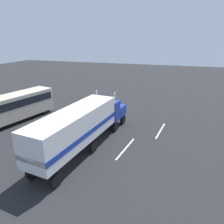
{
  "coord_description": "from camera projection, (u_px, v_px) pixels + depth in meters",
  "views": [
    {
      "loc": [
        -22.23,
        -7.63,
        9.94
      ],
      "look_at": [
        -0.18,
        -0.49,
        1.6
      ],
      "focal_mm": 33.4,
      "sensor_mm": 36.0,
      "label": 1
    }
  ],
  "objects": [
    {
      "name": "person_bystander",
      "position": [
        70.0,
        129.0,
        21.81
      ],
      "size": [
        0.36,
        0.47,
        1.63
      ],
      "color": "black",
      "rests_on": "ground_plane"
    },
    {
      "name": "lane_stripe_near",
      "position": [
        126.0,
        148.0,
        19.72
      ],
      "size": [
        4.38,
        0.78,
        0.01
      ],
      "primitive_type": "cube",
      "rotation": [
        0.0,
        0.0,
        -0.14
      ],
      "color": "silver",
      "rests_on": "ground_plane"
    },
    {
      "name": "lane_stripe_mid",
      "position": [
        160.0,
        131.0,
        23.49
      ],
      "size": [
        4.39,
        0.7,
        0.01
      ],
      "primitive_type": "cube",
      "rotation": [
        0.0,
        0.0,
        -0.12
      ],
      "color": "silver",
      "rests_on": "ground_plane"
    },
    {
      "name": "parked_bus",
      "position": [
        12.0,
        106.0,
        25.14
      ],
      "size": [
        11.29,
        5.02,
        3.4
      ],
      "color": "#BFB29E",
      "rests_on": "ground_plane"
    },
    {
      "name": "semi_truck",
      "position": [
        83.0,
        124.0,
        18.88
      ],
      "size": [
        14.36,
        4.25,
        4.5
      ],
      "color": "#193399",
      "rests_on": "ground_plane"
    },
    {
      "name": "ground_plane",
      "position": [
        109.0,
        123.0,
        25.47
      ],
      "size": [
        120.0,
        120.0,
        0.0
      ],
      "primitive_type": "plane",
      "color": "#232326"
    }
  ]
}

